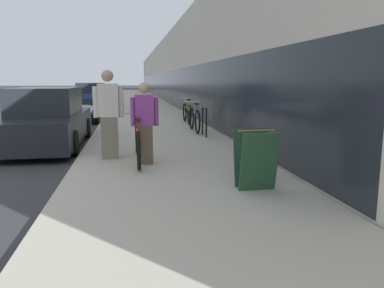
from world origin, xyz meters
name	(u,v)px	position (x,y,z in m)	size (l,w,h in m)	color
sidewalk_slab	(141,103)	(5.57, 21.00, 0.06)	(3.84, 70.00, 0.13)	#B2AA99
storefront_facade	(212,72)	(12.52, 29.00, 2.47)	(10.01, 70.00, 4.95)	beige
tandem_bicycle	(138,142)	(4.92, 1.32, 0.51)	(0.52, 2.36, 0.92)	black
person_rider	(145,123)	(5.06, 1.03, 0.92)	(0.54, 0.21, 1.58)	brown
person_bystander	(109,115)	(4.36, 1.66, 1.04)	(0.62, 0.24, 1.82)	#756B5B
bike_rack_hoop	(204,119)	(6.92, 4.41, 0.64)	(0.05, 0.60, 0.84)	black
cruiser_bike_nearest	(194,119)	(6.79, 5.39, 0.52)	(0.52, 1.84, 0.94)	black
cruiser_bike_middle	(187,113)	(6.91, 7.69, 0.52)	(0.52, 1.88, 0.94)	black
sandwich_board_sign	(255,159)	(6.62, -0.94, 0.58)	(0.56, 0.56, 0.90)	#23472D
parked_sedan_curbside	(47,120)	(2.64, 4.11, 0.70)	(1.85, 4.70, 1.55)	black
vintage_roadster_curbside	(80,112)	(2.71, 10.20, 0.40)	(1.69, 4.18, 0.93)	white
parked_sedan_far	(91,98)	(2.62, 16.21, 0.71)	(1.76, 4.55, 1.57)	navy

